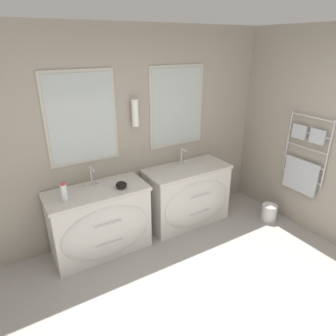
{
  "coord_description": "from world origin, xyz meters",
  "views": [
    {
      "loc": [
        -1.44,
        -1.11,
        2.4
      ],
      "look_at": [
        0.17,
        1.55,
        1.08
      ],
      "focal_mm": 32.0,
      "sensor_mm": 36.0,
      "label": 1
    }
  ],
  "objects_px": {
    "vanity_right": "(188,195)",
    "vanity_left": "(100,221)",
    "amenity_bowl": "(121,185)",
    "waste_bin": "(269,212)",
    "toiletry_bottle": "(64,193)"
  },
  "relations": [
    {
      "from": "vanity_right",
      "to": "vanity_left",
      "type": "bearing_deg",
      "value": 180.0
    },
    {
      "from": "vanity_left",
      "to": "vanity_right",
      "type": "height_order",
      "value": "same"
    },
    {
      "from": "vanity_left",
      "to": "toiletry_bottle",
      "type": "distance_m",
      "value": 0.63
    },
    {
      "from": "amenity_bowl",
      "to": "waste_bin",
      "type": "distance_m",
      "value": 2.23
    },
    {
      "from": "vanity_right",
      "to": "waste_bin",
      "type": "height_order",
      "value": "vanity_right"
    },
    {
      "from": "toiletry_bottle",
      "to": "waste_bin",
      "type": "distance_m",
      "value": 2.84
    },
    {
      "from": "vanity_right",
      "to": "amenity_bowl",
      "type": "relative_size",
      "value": 8.66
    },
    {
      "from": "vanity_left",
      "to": "vanity_right",
      "type": "distance_m",
      "value": 1.27
    },
    {
      "from": "vanity_left",
      "to": "toiletry_bottle",
      "type": "xyz_separation_m",
      "value": [
        -0.37,
        -0.06,
        0.51
      ]
    },
    {
      "from": "toiletry_bottle",
      "to": "vanity_left",
      "type": "bearing_deg",
      "value": 8.57
    },
    {
      "from": "vanity_right",
      "to": "amenity_bowl",
      "type": "height_order",
      "value": "amenity_bowl"
    },
    {
      "from": "amenity_bowl",
      "to": "waste_bin",
      "type": "xyz_separation_m",
      "value": [
        2.03,
        -0.51,
        -0.74
      ]
    },
    {
      "from": "vanity_right",
      "to": "waste_bin",
      "type": "bearing_deg",
      "value": -29.07
    },
    {
      "from": "vanity_left",
      "to": "waste_bin",
      "type": "distance_m",
      "value": 2.39
    },
    {
      "from": "waste_bin",
      "to": "vanity_left",
      "type": "bearing_deg",
      "value": 165.95
    }
  ]
}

